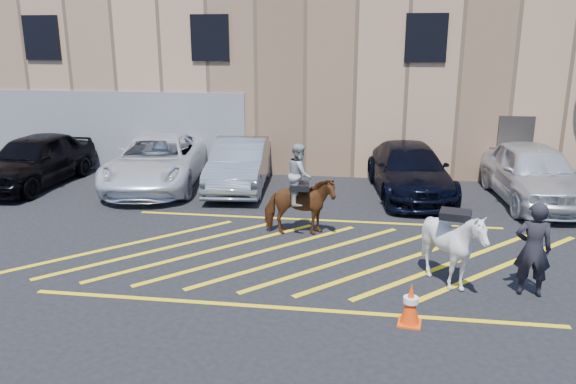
# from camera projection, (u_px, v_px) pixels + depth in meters

# --- Properties ---
(ground) EXTENTS (90.00, 90.00, 0.00)m
(ground) POSITION_uv_depth(u_px,v_px,m) (305.00, 251.00, 12.61)
(ground) COLOR black
(ground) RESTS_ON ground
(car_black_suv) EXTENTS (2.20, 4.99, 1.67)m
(car_black_suv) POSITION_uv_depth(u_px,v_px,m) (34.00, 160.00, 17.93)
(car_black_suv) COLOR black
(car_black_suv) RESTS_ON ground
(car_white_pickup) EXTENTS (3.40, 6.04, 1.59)m
(car_white_pickup) POSITION_uv_depth(u_px,v_px,m) (157.00, 161.00, 17.90)
(car_white_pickup) COLOR white
(car_white_pickup) RESTS_ON ground
(car_silver_sedan) EXTENTS (2.02, 4.78, 1.54)m
(car_silver_sedan) POSITION_uv_depth(u_px,v_px,m) (240.00, 164.00, 17.62)
(car_silver_sedan) COLOR gray
(car_silver_sedan) RESTS_ON ground
(car_blue_suv) EXTENTS (2.75, 5.36, 1.49)m
(car_blue_suv) POSITION_uv_depth(u_px,v_px,m) (409.00, 170.00, 16.96)
(car_blue_suv) COLOR black
(car_blue_suv) RESTS_ON ground
(car_white_suv) EXTENTS (2.35, 5.16, 1.72)m
(car_white_suv) POSITION_uv_depth(u_px,v_px,m) (533.00, 173.00, 16.10)
(car_white_suv) COLOR silver
(car_white_suv) RESTS_ON ground
(handler) EXTENTS (0.69, 0.49, 1.80)m
(handler) POSITION_uv_depth(u_px,v_px,m) (533.00, 249.00, 10.24)
(handler) COLOR black
(handler) RESTS_ON ground
(warehouse) EXTENTS (32.42, 10.20, 7.30)m
(warehouse) POSITION_uv_depth(u_px,v_px,m) (338.00, 61.00, 23.06)
(warehouse) COLOR tan
(warehouse) RESTS_ON ground
(hatching_zone) EXTENTS (12.60, 5.12, 0.01)m
(hatching_zone) POSITION_uv_depth(u_px,v_px,m) (303.00, 255.00, 12.32)
(hatching_zone) COLOR yellow
(hatching_zone) RESTS_ON ground
(mounted_bay) EXTENTS (1.78, 0.96, 2.24)m
(mounted_bay) POSITION_uv_depth(u_px,v_px,m) (299.00, 199.00, 13.39)
(mounted_bay) COLOR #572814
(mounted_bay) RESTS_ON ground
(saddled_white) EXTENTS (1.60, 1.72, 1.62)m
(saddled_white) POSITION_uv_depth(u_px,v_px,m) (453.00, 246.00, 10.61)
(saddled_white) COLOR silver
(saddled_white) RESTS_ON ground
(traffic_cone) EXTENTS (0.43, 0.43, 0.73)m
(traffic_cone) POSITION_uv_depth(u_px,v_px,m) (411.00, 304.00, 9.30)
(traffic_cone) COLOR #FF490A
(traffic_cone) RESTS_ON ground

